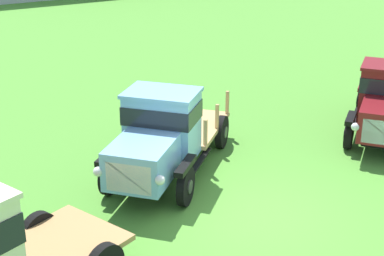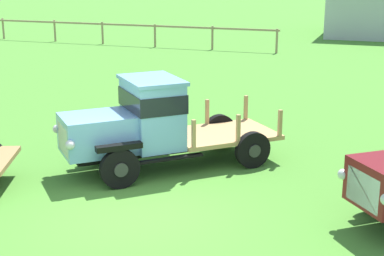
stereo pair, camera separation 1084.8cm
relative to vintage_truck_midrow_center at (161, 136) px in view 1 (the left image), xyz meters
name	(u,v)px [view 1 (the left image)]	position (x,y,z in m)	size (l,w,h in m)	color
ground_plane	(253,217)	(0.83, -2.43, -1.09)	(240.00, 240.00, 0.00)	#47842D
vintage_truck_midrow_center	(161,136)	(0.00, 0.00, 0.00)	(4.80, 4.62, 2.11)	black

